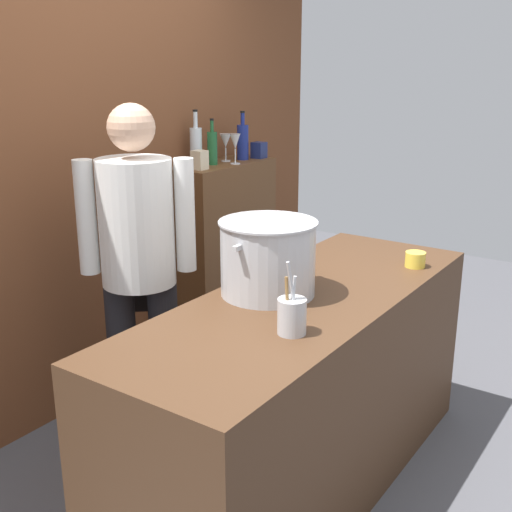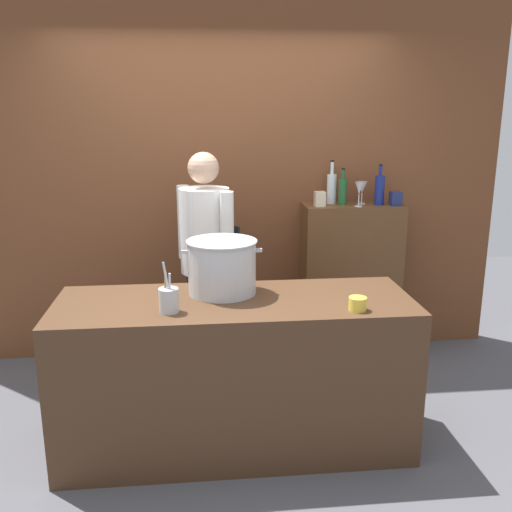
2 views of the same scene
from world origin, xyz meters
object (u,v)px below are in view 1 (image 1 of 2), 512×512
spice_tin_cream (200,160)px  wine_glass_short (226,142)px  wine_glass_wide (235,143)px  wine_bottle_green (212,147)px  chef (138,257)px  wine_bottle_clear (196,145)px  utensil_crock (292,315)px  wine_bottle_cobalt (243,141)px  spice_tin_navy (259,150)px  butter_jar (415,259)px  stockpot_large (268,258)px

spice_tin_cream → wine_glass_short: bearing=11.6°
wine_glass_wide → wine_bottle_green: bearing=135.4°
chef → wine_bottle_clear: size_ratio=5.02×
chef → wine_glass_wide: size_ratio=9.00×
utensil_crock → wine_glass_wide: 1.88m
utensil_crock → wine_bottle_clear: bearing=50.0°
chef → wine_bottle_cobalt: size_ratio=5.42×
spice_tin_cream → chef: bearing=-158.7°
chef → wine_bottle_cobalt: bearing=-115.5°
chef → spice_tin_cream: (0.86, 0.34, 0.32)m
wine_bottle_cobalt → utensil_crock: bearing=-139.4°
chef → spice_tin_navy: size_ratio=16.09×
utensil_crock → wine_glass_wide: size_ratio=1.48×
butter_jar → wine_bottle_green: size_ratio=0.34×
wine_glass_short → spice_tin_navy: (0.24, -0.09, -0.07)m
wine_glass_wide → spice_tin_cream: (-0.29, 0.05, -0.07)m
spice_tin_navy → utensil_crock: bearing=-142.4°
spice_tin_cream → spice_tin_navy: (0.58, -0.02, -0.00)m
wine_bottle_clear → stockpot_large: bearing=-128.7°
wine_bottle_clear → spice_tin_navy: (0.46, -0.14, -0.07)m
wine_glass_wide → wine_glass_short: size_ratio=1.07×
chef → butter_jar: (0.78, -1.03, -0.03)m
spice_tin_navy → wine_glass_short: bearing=158.5°
butter_jar → wine_glass_short: 1.55m
wine_glass_wide → wine_glass_short: bearing=64.0°
wine_bottle_green → wine_glass_short: (0.16, 0.02, 0.02)m
utensil_crock → butter_jar: size_ratio=2.86×
spice_tin_cream → wine_glass_wide: bearing=-9.2°
utensil_crock → wine_bottle_clear: wine_bottle_clear is taller
stockpot_large → wine_bottle_cobalt: (1.24, 1.02, 0.29)m
wine_bottle_green → spice_tin_cream: size_ratio=2.51×
stockpot_large → utensil_crock: (-0.29, -0.30, -0.09)m
wine_bottle_clear → spice_tin_cream: size_ratio=3.00×
chef → stockpot_large: (0.08, -0.66, 0.09)m
utensil_crock → wine_glass_short: size_ratio=1.58×
chef → stockpot_large: size_ratio=3.58×
butter_jar → wine_bottle_cobalt: (0.55, 1.39, 0.41)m
wine_bottle_cobalt → stockpot_large: bearing=-140.6°
wine_bottle_clear → wine_bottle_green: 0.10m
utensil_crock → stockpot_large: bearing=45.4°
chef → wine_bottle_green: 1.18m
wine_bottle_clear → butter_jar: bearing=-97.5°
wine_bottle_clear → wine_glass_short: wine_bottle_clear is taller
wine_bottle_cobalt → spice_tin_navy: size_ratio=2.97×
wine_glass_wide → wine_glass_short: (0.06, 0.12, -0.01)m
wine_glass_short → chef: bearing=-161.4°
wine_glass_short → spice_tin_cream: (-0.34, -0.07, -0.07)m
utensil_crock → wine_glass_wide: bearing=42.6°
stockpot_large → wine_bottle_green: (0.97, 1.05, 0.28)m
utensil_crock → chef: bearing=77.7°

